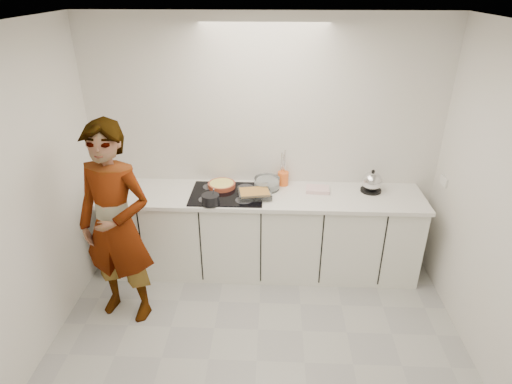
{
  "coord_description": "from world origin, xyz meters",
  "views": [
    {
      "loc": [
        0.11,
        -2.54,
        2.86
      ],
      "look_at": [
        -0.05,
        1.05,
        1.05
      ],
      "focal_mm": 30.0,
      "sensor_mm": 36.0,
      "label": 1
    }
  ],
  "objects_px": {
    "hob": "(227,194)",
    "utensil_crock": "(283,178)",
    "saucepan": "(211,199)",
    "baking_dish": "(254,194)",
    "cook": "(116,226)",
    "kettle": "(372,182)",
    "tart_dish": "(222,185)",
    "mixing_bowl": "(267,184)"
  },
  "relations": [
    {
      "from": "mixing_bowl",
      "to": "kettle",
      "type": "xyz_separation_m",
      "value": [
        1.06,
        -0.01,
        0.04
      ]
    },
    {
      "from": "tart_dish",
      "to": "kettle",
      "type": "xyz_separation_m",
      "value": [
        1.52,
        -0.0,
        0.06
      ]
    },
    {
      "from": "tart_dish",
      "to": "mixing_bowl",
      "type": "bearing_deg",
      "value": 1.14
    },
    {
      "from": "saucepan",
      "to": "mixing_bowl",
      "type": "relative_size",
      "value": 0.62
    },
    {
      "from": "tart_dish",
      "to": "cook",
      "type": "bearing_deg",
      "value": -134.33
    },
    {
      "from": "tart_dish",
      "to": "cook",
      "type": "distance_m",
      "value": 1.17
    },
    {
      "from": "saucepan",
      "to": "mixing_bowl",
      "type": "distance_m",
      "value": 0.65
    },
    {
      "from": "mixing_bowl",
      "to": "cook",
      "type": "distance_m",
      "value": 1.54
    },
    {
      "from": "hob",
      "to": "kettle",
      "type": "distance_m",
      "value": 1.47
    },
    {
      "from": "cook",
      "to": "utensil_crock",
      "type": "bearing_deg",
      "value": 46.21
    },
    {
      "from": "saucepan",
      "to": "utensil_crock",
      "type": "distance_m",
      "value": 0.85
    },
    {
      "from": "hob",
      "to": "baking_dish",
      "type": "bearing_deg",
      "value": -12.46
    },
    {
      "from": "saucepan",
      "to": "cook",
      "type": "distance_m",
      "value": 0.89
    },
    {
      "from": "mixing_bowl",
      "to": "utensil_crock",
      "type": "relative_size",
      "value": 2.41
    },
    {
      "from": "mixing_bowl",
      "to": "cook",
      "type": "relative_size",
      "value": 0.18
    },
    {
      "from": "hob",
      "to": "saucepan",
      "type": "distance_m",
      "value": 0.27
    },
    {
      "from": "saucepan",
      "to": "baking_dish",
      "type": "xyz_separation_m",
      "value": [
        0.41,
        0.16,
        -0.01
      ]
    },
    {
      "from": "tart_dish",
      "to": "cook",
      "type": "relative_size",
      "value": 0.19
    },
    {
      "from": "utensil_crock",
      "to": "cook",
      "type": "distance_m",
      "value": 1.74
    },
    {
      "from": "utensil_crock",
      "to": "cook",
      "type": "bearing_deg",
      "value": -146.68
    },
    {
      "from": "hob",
      "to": "mixing_bowl",
      "type": "relative_size",
      "value": 2.1
    },
    {
      "from": "kettle",
      "to": "cook",
      "type": "height_order",
      "value": "cook"
    },
    {
      "from": "hob",
      "to": "mixing_bowl",
      "type": "height_order",
      "value": "mixing_bowl"
    },
    {
      "from": "hob",
      "to": "tart_dish",
      "type": "height_order",
      "value": "tart_dish"
    },
    {
      "from": "tart_dish",
      "to": "cook",
      "type": "xyz_separation_m",
      "value": [
        -0.82,
        -0.84,
        -0.01
      ]
    },
    {
      "from": "tart_dish",
      "to": "utensil_crock",
      "type": "distance_m",
      "value": 0.64
    },
    {
      "from": "cook",
      "to": "saucepan",
      "type": "bearing_deg",
      "value": 44.93
    },
    {
      "from": "mixing_bowl",
      "to": "hob",
      "type": "bearing_deg",
      "value": -159.5
    },
    {
      "from": "mixing_bowl",
      "to": "saucepan",
      "type": "bearing_deg",
      "value": -144.69
    },
    {
      "from": "saucepan",
      "to": "kettle",
      "type": "relative_size",
      "value": 0.89
    },
    {
      "from": "hob",
      "to": "utensil_crock",
      "type": "xyz_separation_m",
      "value": [
        0.56,
        0.25,
        0.06
      ]
    },
    {
      "from": "saucepan",
      "to": "baking_dish",
      "type": "relative_size",
      "value": 0.6
    },
    {
      "from": "kettle",
      "to": "utensil_crock",
      "type": "bearing_deg",
      "value": 172.47
    },
    {
      "from": "mixing_bowl",
      "to": "kettle",
      "type": "bearing_deg",
      "value": -0.6
    },
    {
      "from": "kettle",
      "to": "utensil_crock",
      "type": "relative_size",
      "value": 1.67
    },
    {
      "from": "saucepan",
      "to": "mixing_bowl",
      "type": "bearing_deg",
      "value": 35.31
    },
    {
      "from": "baking_dish",
      "to": "utensil_crock",
      "type": "xyz_separation_m",
      "value": [
        0.29,
        0.32,
        0.02
      ]
    },
    {
      "from": "kettle",
      "to": "mixing_bowl",
      "type": "bearing_deg",
      "value": 179.4
    },
    {
      "from": "kettle",
      "to": "utensil_crock",
      "type": "height_order",
      "value": "kettle"
    },
    {
      "from": "hob",
      "to": "kettle",
      "type": "height_order",
      "value": "kettle"
    },
    {
      "from": "tart_dish",
      "to": "saucepan",
      "type": "relative_size",
      "value": 1.7
    },
    {
      "from": "hob",
      "to": "cook",
      "type": "height_order",
      "value": "cook"
    }
  ]
}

